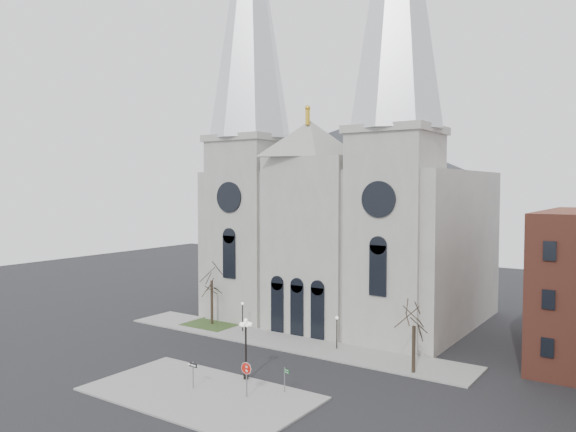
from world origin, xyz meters
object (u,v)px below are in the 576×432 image
Objects in this scene: one_way_sign at (193,370)px; street_name_sign at (285,377)px; stop_sign at (247,372)px; globe_lamp at (246,341)px.

street_name_sign is at bearing 29.99° from one_way_sign.
globe_lamp is (-2.58, 3.15, 1.30)m from stop_sign.
one_way_sign is at bearing -117.62° from globe_lamp.
one_way_sign is 1.09× the size of street_name_sign.
stop_sign is at bearing 13.72° from one_way_sign.
street_name_sign is at bearing 75.01° from stop_sign.
stop_sign is 3.20m from street_name_sign.
one_way_sign is (-2.13, -4.08, -1.78)m from globe_lamp.
one_way_sign is 7.42m from street_name_sign.
street_name_sign is (1.87, 2.49, -0.75)m from stop_sign.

